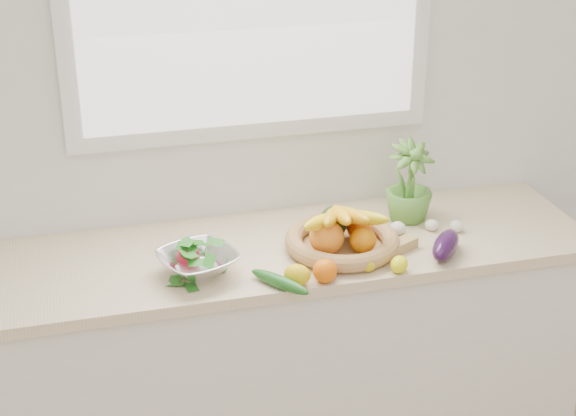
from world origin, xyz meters
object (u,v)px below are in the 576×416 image
object	(u,v)px
cucumber	(280,282)
fruit_basket	(341,235)
potted_herb	(409,184)
colander_with_spinach	(198,258)
apple	(189,256)
eggplant	(446,245)

from	to	relation	value
cucumber	fruit_basket	size ratio (longest dim) A/B	0.53
cucumber	potted_herb	world-z (taller)	potted_herb
fruit_basket	colander_with_spinach	world-z (taller)	fruit_basket
potted_herb	fruit_basket	distance (m)	0.37
apple	cucumber	size ratio (longest dim) A/B	0.32
potted_herb	fruit_basket	xyz separation A→B (m)	(-0.31, -0.18, -0.08)
cucumber	colander_with_spinach	size ratio (longest dim) A/B	0.74
fruit_basket	apple	bearing A→B (deg)	177.68
apple	eggplant	size ratio (longest dim) A/B	0.37
colander_with_spinach	cucumber	bearing A→B (deg)	-32.20
cucumber	potted_herb	xyz separation A→B (m)	(0.58, 0.37, 0.12)
fruit_basket	colander_with_spinach	xyz separation A→B (m)	(-0.50, -0.05, 0.01)
eggplant	colander_with_spinach	xyz separation A→B (m)	(-0.83, 0.08, 0.02)
potted_herb	colander_with_spinach	distance (m)	0.85
eggplant	fruit_basket	xyz separation A→B (m)	(-0.33, 0.13, 0.01)
potted_herb	colander_with_spinach	bearing A→B (deg)	-164.54
cucumber	colander_with_spinach	xyz separation A→B (m)	(-0.23, 0.15, 0.04)
potted_herb	fruit_basket	bearing A→B (deg)	-150.72
eggplant	colander_with_spinach	distance (m)	0.83
colander_with_spinach	apple	bearing A→B (deg)	104.49
cucumber	colander_with_spinach	world-z (taller)	colander_with_spinach
eggplant	fruit_basket	distance (m)	0.35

